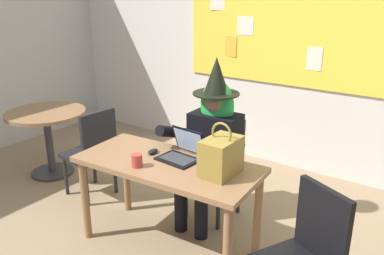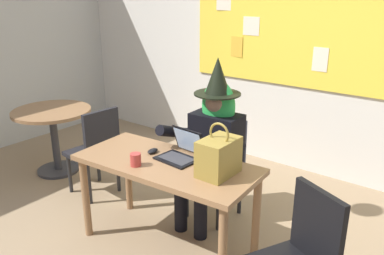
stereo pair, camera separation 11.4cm
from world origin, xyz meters
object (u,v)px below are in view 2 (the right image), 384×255
object	(u,v)px
desk_main	(166,174)
coffee_mug	(136,160)
side_table_round	(53,126)
chair_at_desk	(219,162)
laptop	(182,152)
handbag	(219,156)
person_costumed	(212,136)
chair_spare_by_window	(96,148)
computer_mouse	(153,151)

from	to	relation	value
desk_main	coffee_mug	size ratio (longest dim) A/B	15.10
side_table_round	chair_at_desk	bearing A→B (deg)	11.74
desk_main	laptop	world-z (taller)	laptop
chair_at_desk	handbag	bearing A→B (deg)	33.50
person_costumed	chair_spare_by_window	world-z (taller)	person_costumed
laptop	side_table_round	bearing A→B (deg)	-179.96
side_table_round	computer_mouse	bearing A→B (deg)	-7.26
desk_main	handbag	world-z (taller)	handbag
desk_main	person_costumed	distance (m)	0.57
handbag	coffee_mug	world-z (taller)	handbag
handbag	side_table_round	bearing A→B (deg)	174.68
computer_mouse	chair_spare_by_window	xyz separation A→B (m)	(-0.89, 0.15, -0.25)
chair_at_desk	chair_spare_by_window	bearing A→B (deg)	-67.13
person_costumed	coffee_mug	bearing A→B (deg)	-14.86
side_table_round	desk_main	bearing A→B (deg)	-8.38
person_costumed	chair_spare_by_window	distance (m)	1.20
laptop	coffee_mug	xyz separation A→B (m)	(-0.17, -0.31, -0.00)
chair_at_desk	chair_spare_by_window	distance (m)	1.21
laptop	handbag	distance (m)	0.39
chair_at_desk	laptop	distance (m)	0.62
desk_main	chair_spare_by_window	size ratio (longest dim) A/B	1.61
desk_main	handbag	distance (m)	0.49
person_costumed	chair_at_desk	bearing A→B (deg)	178.29
person_costumed	side_table_round	bearing A→B (deg)	-84.50
desk_main	side_table_round	world-z (taller)	desk_main
chair_spare_by_window	side_table_round	bearing A→B (deg)	0.00
desk_main	chair_spare_by_window	bearing A→B (deg)	168.85
coffee_mug	side_table_round	distance (m)	1.83
desk_main	chair_spare_by_window	xyz separation A→B (m)	(-1.09, 0.21, -0.13)
person_costumed	computer_mouse	size ratio (longest dim) A/B	13.76
chair_at_desk	coffee_mug	bearing A→B (deg)	-9.84
chair_at_desk	side_table_round	size ratio (longest dim) A/B	1.07
person_costumed	handbag	xyz separation A→B (m)	(0.39, -0.49, 0.08)
handbag	side_table_round	size ratio (longest dim) A/B	0.46
chair_at_desk	side_table_round	bearing A→B (deg)	-77.74
computer_mouse	side_table_round	size ratio (longest dim) A/B	0.13
laptop	handbag	world-z (taller)	handbag
computer_mouse	side_table_round	xyz separation A→B (m)	(-1.69, 0.21, -0.21)
person_costumed	side_table_round	size ratio (longest dim) A/B	1.73
laptop	side_table_round	distance (m)	1.95
computer_mouse	handbag	world-z (taller)	handbag
laptop	desk_main	bearing A→B (deg)	-105.44
desk_main	handbag	xyz separation A→B (m)	(0.43, 0.06, 0.23)
chair_spare_by_window	desk_main	bearing A→B (deg)	173.36
chair_at_desk	coffee_mug	world-z (taller)	chair_at_desk
side_table_round	chair_spare_by_window	xyz separation A→B (m)	(0.79, -0.06, -0.04)
laptop	coffee_mug	size ratio (longest dim) A/B	3.39
chair_at_desk	person_costumed	xyz separation A→B (m)	(0.00, -0.12, 0.29)
person_costumed	chair_spare_by_window	size ratio (longest dim) A/B	1.60
handbag	chair_spare_by_window	distance (m)	1.56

